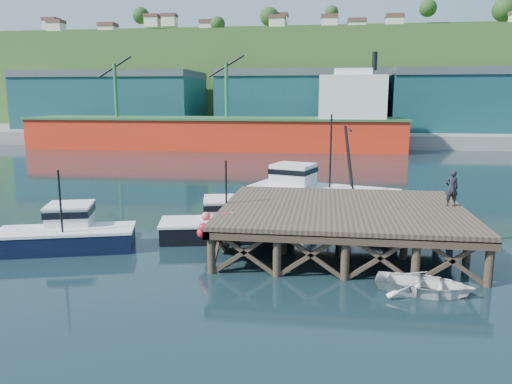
% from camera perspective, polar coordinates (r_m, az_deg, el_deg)
% --- Properties ---
extents(ground, '(300.00, 300.00, 0.00)m').
position_cam_1_polar(ground, '(26.41, -2.35, -5.79)').
color(ground, black).
rests_on(ground, ground).
extents(wharf, '(12.00, 10.00, 2.62)m').
position_cam_1_polar(wharf, '(25.35, 9.87, -2.11)').
color(wharf, brown).
rests_on(wharf, ground).
extents(far_quay, '(160.00, 40.00, 2.00)m').
position_cam_1_polar(far_quay, '(95.23, 5.24, 6.77)').
color(far_quay, gray).
rests_on(far_quay, ground).
extents(warehouse_left, '(32.00, 16.00, 9.00)m').
position_cam_1_polar(warehouse_left, '(98.23, -16.02, 9.74)').
color(warehouse_left, '#174C4D').
rests_on(warehouse_left, far_quay).
extents(warehouse_mid, '(28.00, 16.00, 9.00)m').
position_cam_1_polar(warehouse_mid, '(90.02, 5.14, 10.05)').
color(warehouse_mid, '#174C4D').
rests_on(warehouse_mid, far_quay).
extents(warehouse_right, '(30.00, 16.00, 9.00)m').
position_cam_1_polar(warehouse_right, '(93.43, 24.10, 9.20)').
color(warehouse_right, '#174C4D').
rests_on(warehouse_right, far_quay).
extents(cargo_ship, '(55.50, 10.00, 13.75)m').
position_cam_1_polar(cargo_ship, '(74.18, -2.18, 7.48)').
color(cargo_ship, red).
rests_on(cargo_ship, ground).
extents(hillside, '(220.00, 50.00, 22.00)m').
position_cam_1_polar(hillside, '(125.03, 6.02, 12.28)').
color(hillside, '#2D511E').
rests_on(hillside, ground).
extents(boat_navy, '(7.03, 4.59, 4.14)m').
position_cam_1_polar(boat_navy, '(26.92, -20.75, -4.34)').
color(boat_navy, black).
rests_on(boat_navy, ground).
extents(boat_black, '(7.44, 6.17, 4.36)m').
position_cam_1_polar(boat_black, '(27.19, -3.43, -3.57)').
color(boat_black, black).
rests_on(boat_black, ground).
extents(trawler, '(10.22, 6.38, 6.45)m').
position_cam_1_polar(trawler, '(33.43, 7.29, -0.01)').
color(trawler, '#CFB986').
rests_on(trawler, ground).
extents(dinghy, '(4.20, 3.44, 0.76)m').
position_cam_1_polar(dinghy, '(20.76, 18.68, -9.93)').
color(dinghy, white).
rests_on(dinghy, ground).
extents(dockworker, '(0.71, 0.51, 1.83)m').
position_cam_1_polar(dockworker, '(26.89, 21.45, 0.42)').
color(dockworker, black).
rests_on(dockworker, wharf).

